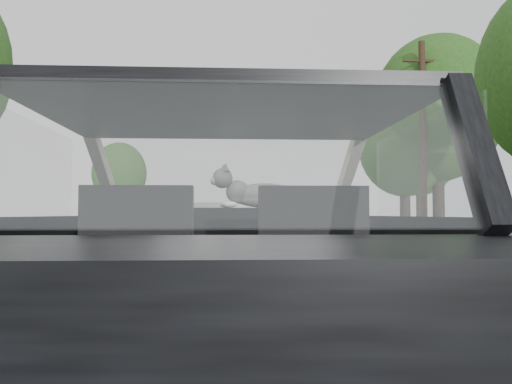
{
  "coord_description": "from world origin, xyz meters",
  "views": [
    {
      "loc": [
        0.02,
        -2.68,
        0.96
      ],
      "look_at": [
        0.19,
        0.52,
        1.1
      ],
      "focal_mm": 35.0,
      "sensor_mm": 36.0,
      "label": 1
    }
  ],
  "objects": [
    {
      "name": "tree_3",
      "position": [
        13.89,
        33.08,
        4.27
      ],
      "size": [
        6.99,
        6.99,
        8.54
      ],
      "primitive_type": null,
      "rotation": [
        0.0,
        0.0,
        0.28
      ],
      "color": "#1A4614",
      "rests_on": "ground"
    },
    {
      "name": "cat",
      "position": [
        0.25,
        0.59,
        1.09
      ],
      "size": [
        0.66,
        0.32,
        0.28
      ],
      "primitive_type": "ellipsoid",
      "rotation": [
        0.0,
        0.0,
        0.2
      ],
      "color": "gray",
      "rests_on": "dashboard"
    },
    {
      "name": "other_car",
      "position": [
        -1.25,
        26.0,
        0.81
      ],
      "size": [
        2.85,
        5.18,
        1.61
      ],
      "primitive_type": "imported",
      "rotation": [
        0.0,
        0.0,
        -0.19
      ],
      "color": "#A2A4A8",
      "rests_on": "ground"
    },
    {
      "name": "tree_2",
      "position": [
        8.33,
        20.59,
        3.27
      ],
      "size": [
        5.65,
        5.65,
        6.54
      ],
      "primitive_type": null,
      "rotation": [
        0.0,
        0.0,
        0.4
      ],
      "color": "#1A4614",
      "rests_on": "ground"
    },
    {
      "name": "guardrail",
      "position": [
        4.3,
        10.0,
        0.58
      ],
      "size": [
        0.05,
        90.0,
        0.32
      ],
      "primitive_type": "cube",
      "color": "gray",
      "rests_on": "ground"
    },
    {
      "name": "utility_pole",
      "position": [
        8.07,
        17.62,
        4.11
      ],
      "size": [
        0.35,
        0.35,
        8.21
      ],
      "primitive_type": "cylinder",
      "rotation": [
        0.0,
        0.0,
        -0.42
      ],
      "color": "#4A3022",
      "rests_on": "ground"
    },
    {
      "name": "tree_6",
      "position": [
        -8.47,
        35.95,
        3.13
      ],
      "size": [
        4.73,
        4.73,
        6.26
      ],
      "primitive_type": null,
      "rotation": [
        0.0,
        0.0,
        -0.16
      ],
      "color": "#1A4614",
      "rests_on": "ground"
    },
    {
      "name": "driver_seat",
      "position": [
        -0.4,
        -0.29,
        0.88
      ],
      "size": [
        0.5,
        0.72,
        0.42
      ],
      "primitive_type": "cube",
      "color": "black",
      "rests_on": "subject_car"
    },
    {
      "name": "steering_wheel",
      "position": [
        -0.4,
        0.33,
        0.92
      ],
      "size": [
        0.36,
        0.36,
        0.04
      ],
      "primitive_type": "torus",
      "color": "black",
      "rests_on": "dashboard"
    },
    {
      "name": "passenger_seat",
      "position": [
        0.4,
        -0.29,
        0.88
      ],
      "size": [
        0.5,
        0.72,
        0.42
      ],
      "primitive_type": "cube",
      "color": "black",
      "rests_on": "subject_car"
    },
    {
      "name": "highway_sign",
      "position": [
        5.45,
        25.19,
        1.1
      ],
      "size": [
        0.14,
        0.89,
        2.21
      ],
      "primitive_type": "cube",
      "rotation": [
        0.0,
        0.0,
        -0.06
      ],
      "color": "#176122",
      "rests_on": "ground"
    },
    {
      "name": "subject_car",
      "position": [
        0.0,
        0.0,
        0.72
      ],
      "size": [
        1.8,
        4.0,
        1.45
      ],
      "primitive_type": "cube",
      "color": "black",
      "rests_on": "ground"
    },
    {
      "name": "tree_1",
      "position": [
        9.7,
        19.99,
        4.54
      ],
      "size": [
        6.69,
        6.69,
        9.08
      ],
      "primitive_type": null,
      "rotation": [
        0.0,
        0.0,
        0.12
      ],
      "color": "#1A4614",
      "rests_on": "ground"
    },
    {
      "name": "dashboard",
      "position": [
        0.0,
        0.62,
        0.85
      ],
      "size": [
        1.58,
        0.45,
        0.3
      ],
      "primitive_type": "cube",
      "color": "black",
      "rests_on": "subject_car"
    }
  ]
}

